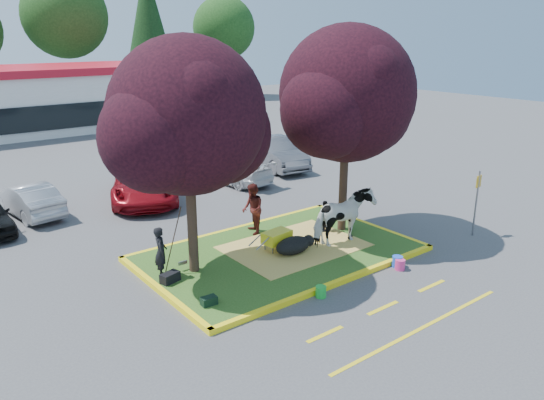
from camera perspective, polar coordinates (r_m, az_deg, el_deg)
ground at (r=16.64m, az=0.81°, el=-5.97°), size 90.00×90.00×0.00m
median_island at (r=16.61m, az=0.81°, el=-5.73°), size 8.00×5.00×0.15m
curb_near at (r=14.87m, az=7.09°, el=-8.80°), size 8.30×0.16×0.15m
curb_far at (r=18.55m, az=-4.16°, el=-3.22°), size 8.30×0.16×0.15m
curb_left at (r=14.66m, az=-11.94°, el=-9.47°), size 0.16×5.30×0.15m
curb_right at (r=19.24m, az=10.38°, el=-2.70°), size 0.16×5.30×0.15m
straw_bedding at (r=16.93m, az=2.41°, el=-4.99°), size 4.20×3.00×0.01m
tree_purple_left at (r=14.21m, az=-8.98°, el=8.11°), size 5.06×4.20×6.51m
tree_purple_right at (r=17.48m, az=8.14°, el=10.55°), size 5.30×4.40×6.82m
fire_lane_stripe_a at (r=12.66m, az=5.72°, el=-14.17°), size 1.10×0.12×0.01m
fire_lane_stripe_b at (r=13.94m, az=11.84°, el=-11.29°), size 1.10×0.12×0.01m
fire_lane_stripe_c at (r=15.37m, az=16.78°, el=-8.83°), size 1.10×0.12×0.01m
fire_lane_long at (r=13.31m, az=15.84°, el=-13.10°), size 6.00×0.10×0.01m
retail_building at (r=41.76m, az=-21.87°, el=10.29°), size 20.40×8.40×4.40m
treeline at (r=50.69m, az=-26.74°, el=17.03°), size 46.58×7.80×14.63m
cow at (r=16.98m, az=7.69°, el=-1.88°), size 2.11×0.96×1.78m
calf at (r=16.30m, az=2.28°, el=-4.92°), size 1.39×1.09×0.53m
handler at (r=14.97m, az=-11.87°, el=-5.49°), size 0.51×0.62×1.45m
visitor_a at (r=17.73m, az=-2.11°, el=-0.98°), size 0.91×1.02×1.72m
visitor_b at (r=18.08m, az=5.69°, el=-1.73°), size 0.48×0.69×1.09m
wheelbarrow at (r=16.52m, az=0.54°, el=-4.01°), size 1.62×0.65×0.61m
gear_bag_dark at (r=14.83m, az=-10.92°, el=-8.18°), size 0.58×0.41×0.27m
gear_bag_green at (r=13.54m, az=-6.80°, el=-10.71°), size 0.41×0.27×0.21m
sign_post at (r=19.07m, az=21.18°, el=0.35°), size 0.32×0.07×2.28m
bucket_green at (r=14.16m, az=5.28°, el=-9.79°), size 0.35×0.35×0.30m
bucket_pink at (r=16.06m, az=13.61°, el=-6.78°), size 0.35×0.35×0.32m
bucket_blue at (r=16.23m, az=13.33°, el=-6.46°), size 0.32×0.32×0.33m
car_silver at (r=22.02m, az=-24.69°, el=0.05°), size 1.81×3.94×1.25m
car_red at (r=22.57m, az=-13.55°, el=1.96°), size 4.58×6.05×1.53m
car_white at (r=24.56m, az=-4.25°, el=3.32°), size 2.29×4.47×1.24m
car_grey at (r=27.13m, az=0.19°, el=5.10°), size 2.36×4.97×1.57m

